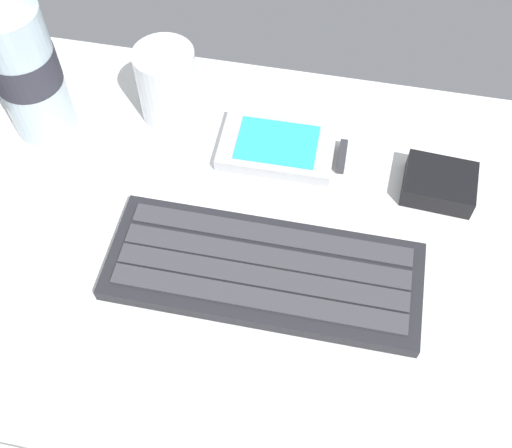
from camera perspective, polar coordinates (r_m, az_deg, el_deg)
ground_plane at (r=61.50cm, az=-0.04°, el=-2.22°), size 64.00×48.00×2.80cm
keyboard at (r=58.19cm, az=0.72°, el=-4.26°), size 29.03×11.07×1.70cm
handheld_device at (r=66.82cm, az=2.49°, el=6.94°), size 12.86×7.73×1.50cm
juice_cup at (r=69.00cm, az=-8.01°, el=12.23°), size 6.40×6.40×8.50cm
water_bottle at (r=67.66cm, az=-20.45°, el=13.70°), size 6.73×6.73×20.80cm
charger_block at (r=65.82cm, az=16.29°, el=3.52°), size 7.34×6.03×2.40cm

